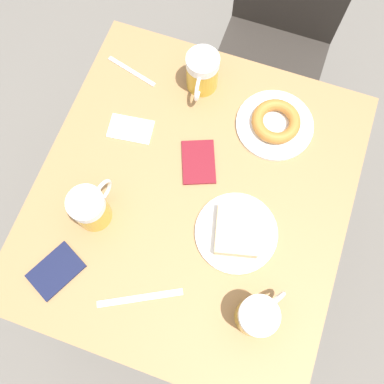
{
  "coord_description": "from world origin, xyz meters",
  "views": [
    {
      "loc": [
        0.11,
        -0.33,
        1.83
      ],
      "look_at": [
        0.0,
        0.0,
        0.78
      ],
      "focal_mm": 40.0,
      "sensor_mm": 36.0,
      "label": 1
    }
  ],
  "objects_px": {
    "beer_mug_left": "(91,208)",
    "beer_mug_right": "(257,316)",
    "passport_near_edge": "(56,271)",
    "fork": "(132,71)",
    "beer_mug_center": "(202,73)",
    "plate_with_cake": "(237,232)",
    "plate_with_donut": "(275,123)",
    "chair": "(280,27)",
    "passport_far_edge": "(199,162)",
    "napkin_folded": "(131,129)",
    "knife": "(140,298)"
  },
  "relations": [
    {
      "from": "plate_with_donut",
      "to": "beer_mug_left",
      "type": "xyz_separation_m",
      "value": [
        -0.37,
        -0.4,
        0.04
      ]
    },
    {
      "from": "beer_mug_left",
      "to": "fork",
      "type": "bearing_deg",
      "value": 99.5
    },
    {
      "from": "chair",
      "to": "passport_near_edge",
      "type": "bearing_deg",
      "value": -106.25
    },
    {
      "from": "plate_with_donut",
      "to": "beer_mug_right",
      "type": "relative_size",
      "value": 1.76
    },
    {
      "from": "plate_with_donut",
      "to": "passport_near_edge",
      "type": "relative_size",
      "value": 1.41
    },
    {
      "from": "beer_mug_left",
      "to": "beer_mug_right",
      "type": "height_order",
      "value": "same"
    },
    {
      "from": "chair",
      "to": "napkin_folded",
      "type": "height_order",
      "value": "chair"
    },
    {
      "from": "chair",
      "to": "fork",
      "type": "distance_m",
      "value": 0.64
    },
    {
      "from": "fork",
      "to": "napkin_folded",
      "type": "bearing_deg",
      "value": -69.08
    },
    {
      "from": "napkin_folded",
      "to": "knife",
      "type": "distance_m",
      "value": 0.46
    },
    {
      "from": "chair",
      "to": "plate_with_cake",
      "type": "xyz_separation_m",
      "value": [
        0.07,
        -0.84,
        0.24
      ]
    },
    {
      "from": "beer_mug_right",
      "to": "fork",
      "type": "bearing_deg",
      "value": 134.57
    },
    {
      "from": "beer_mug_center",
      "to": "napkin_folded",
      "type": "height_order",
      "value": "beer_mug_center"
    },
    {
      "from": "napkin_folded",
      "to": "knife",
      "type": "bearing_deg",
      "value": -65.28
    },
    {
      "from": "beer_mug_center",
      "to": "beer_mug_right",
      "type": "relative_size",
      "value": 1.09
    },
    {
      "from": "plate_with_donut",
      "to": "passport_near_edge",
      "type": "distance_m",
      "value": 0.7
    },
    {
      "from": "plate_with_donut",
      "to": "fork",
      "type": "xyz_separation_m",
      "value": [
        -0.44,
        0.03,
        -0.01
      ]
    },
    {
      "from": "plate_with_cake",
      "to": "beer_mug_center",
      "type": "bearing_deg",
      "value": 120.3
    },
    {
      "from": "chair",
      "to": "passport_far_edge",
      "type": "relative_size",
      "value": 6.02
    },
    {
      "from": "beer_mug_right",
      "to": "passport_far_edge",
      "type": "height_order",
      "value": "beer_mug_right"
    },
    {
      "from": "napkin_folded",
      "to": "knife",
      "type": "xyz_separation_m",
      "value": [
        0.19,
        -0.42,
        -0.0
      ]
    },
    {
      "from": "chair",
      "to": "beer_mug_left",
      "type": "distance_m",
      "value": 1.0
    },
    {
      "from": "plate_with_cake",
      "to": "napkin_folded",
      "type": "distance_m",
      "value": 0.41
    },
    {
      "from": "beer_mug_right",
      "to": "napkin_folded",
      "type": "xyz_separation_m",
      "value": [
        -0.47,
        0.37,
        -0.06
      ]
    },
    {
      "from": "knife",
      "to": "passport_near_edge",
      "type": "distance_m",
      "value": 0.22
    },
    {
      "from": "plate_with_cake",
      "to": "beer_mug_center",
      "type": "height_order",
      "value": "beer_mug_center"
    },
    {
      "from": "passport_far_edge",
      "to": "napkin_folded",
      "type": "bearing_deg",
      "value": 171.48
    },
    {
      "from": "chair",
      "to": "plate_with_cake",
      "type": "distance_m",
      "value": 0.88
    },
    {
      "from": "fork",
      "to": "knife",
      "type": "xyz_separation_m",
      "value": [
        0.26,
        -0.59,
        -0.0
      ]
    },
    {
      "from": "plate_with_cake",
      "to": "napkin_folded",
      "type": "relative_size",
      "value": 1.64
    },
    {
      "from": "knife",
      "to": "passport_far_edge",
      "type": "relative_size",
      "value": 1.29
    },
    {
      "from": "fork",
      "to": "passport_far_edge",
      "type": "relative_size",
      "value": 1.08
    },
    {
      "from": "beer_mug_left",
      "to": "passport_far_edge",
      "type": "xyz_separation_m",
      "value": [
        0.2,
        0.23,
        -0.06
      ]
    },
    {
      "from": "plate_with_donut",
      "to": "beer_mug_left",
      "type": "relative_size",
      "value": 1.62
    },
    {
      "from": "knife",
      "to": "passport_near_edge",
      "type": "xyz_separation_m",
      "value": [
        -0.22,
        -0.01,
        0.0
      ]
    },
    {
      "from": "plate_with_cake",
      "to": "plate_with_donut",
      "type": "relative_size",
      "value": 0.98
    },
    {
      "from": "plate_with_cake",
      "to": "beer_mug_center",
      "type": "relative_size",
      "value": 1.59
    },
    {
      "from": "napkin_folded",
      "to": "passport_near_edge",
      "type": "bearing_deg",
      "value": -94.03
    },
    {
      "from": "beer_mug_center",
      "to": "napkin_folded",
      "type": "distance_m",
      "value": 0.25
    },
    {
      "from": "plate_with_donut",
      "to": "beer_mug_left",
      "type": "height_order",
      "value": "beer_mug_left"
    },
    {
      "from": "beer_mug_center",
      "to": "beer_mug_right",
      "type": "xyz_separation_m",
      "value": [
        0.33,
        -0.57,
        0.0
      ]
    },
    {
      "from": "beer_mug_center",
      "to": "passport_near_edge",
      "type": "relative_size",
      "value": 0.88
    },
    {
      "from": "beer_mug_left",
      "to": "beer_mug_right",
      "type": "xyz_separation_m",
      "value": [
        0.46,
        -0.11,
        0.0
      ]
    },
    {
      "from": "passport_near_edge",
      "to": "beer_mug_left",
      "type": "bearing_deg",
      "value": 78.05
    },
    {
      "from": "plate_with_cake",
      "to": "plate_with_donut",
      "type": "distance_m",
      "value": 0.33
    },
    {
      "from": "plate_with_cake",
      "to": "knife",
      "type": "xyz_separation_m",
      "value": [
        -0.17,
        -0.23,
        -0.02
      ]
    },
    {
      "from": "fork",
      "to": "plate_with_cake",
      "type": "bearing_deg",
      "value": -39.74
    },
    {
      "from": "fork",
      "to": "beer_mug_center",
      "type": "bearing_deg",
      "value": 7.15
    },
    {
      "from": "chair",
      "to": "plate_with_cake",
      "type": "bearing_deg",
      "value": -84.79
    },
    {
      "from": "plate_with_cake",
      "to": "beer_mug_left",
      "type": "relative_size",
      "value": 1.6
    }
  ]
}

